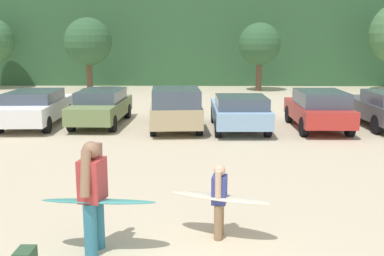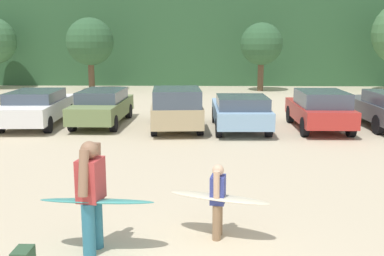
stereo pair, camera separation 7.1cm
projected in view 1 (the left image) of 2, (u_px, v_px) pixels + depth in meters
hillside_ridge at (195, 38)px, 38.42m from camera, size 108.00×12.00×6.84m
tree_center at (88, 42)px, 29.64m from camera, size 3.08×3.08×4.74m
tree_far_right at (260, 44)px, 29.44m from camera, size 2.73×2.73×4.41m
parked_car_white at (36, 107)px, 17.83m from camera, size 2.10×4.86×1.37m
parked_car_olive_green at (101, 106)px, 18.07m from camera, size 1.84×4.53×1.37m
parked_car_tan at (175, 108)px, 17.03m from camera, size 2.15×4.56×1.62m
parked_car_sky_blue at (239, 111)px, 16.91m from camera, size 2.02×4.29×1.33m
parked_car_red at (318, 109)px, 16.98m from camera, size 1.82×4.14×1.48m
person_adult at (93, 191)px, 7.07m from camera, size 0.40×0.73×1.81m
person_child at (219, 197)px, 7.67m from camera, size 0.28×0.52×1.29m
surfboard_teal at (99, 201)px, 7.12m from camera, size 1.84×0.59×0.19m
surfboard_cream at (220, 197)px, 7.67m from camera, size 1.82×1.06×0.13m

